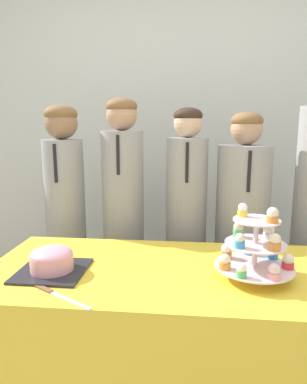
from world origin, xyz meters
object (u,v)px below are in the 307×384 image
(student_0, at_px, (66,225))
(student_1, at_px, (124,226))
(cake_knife, at_px, (53,293))
(round_cake, at_px, (52,260))
(cupcake_stand, at_px, (256,248))
(student_3, at_px, (241,240))
(student_2, at_px, (186,233))

(student_0, height_order, student_1, student_1)
(cake_knife, bearing_deg, student_0, 137.16)
(student_1, bearing_deg, round_cake, -103.26)
(student_0, relative_size, student_1, 0.97)
(round_cake, bearing_deg, cake_knife, -67.44)
(cupcake_stand, bearing_deg, student_0, 146.72)
(student_0, bearing_deg, round_cake, -74.39)
(round_cake, relative_size, student_3, 0.19)
(cupcake_stand, distance_m, student_3, 0.70)
(round_cake, bearing_deg, student_3, 38.88)
(cake_knife, relative_size, student_0, 0.18)
(cake_knife, xyz_separation_m, student_1, (0.09, 0.89, -0.01))
(student_0, bearing_deg, cupcake_stand, -33.28)
(round_cake, xyz_separation_m, student_3, (0.88, 0.71, -0.12))
(round_cake, relative_size, cake_knife, 1.06)
(cake_knife, xyz_separation_m, student_0, (-0.27, 0.89, -0.01))
(round_cake, xyz_separation_m, cake_knife, (0.07, -0.18, -0.05))
(round_cake, height_order, student_2, student_2)
(student_3, bearing_deg, cake_knife, -132.12)
(cupcake_stand, relative_size, student_1, 0.21)
(student_1, bearing_deg, cake_knife, -95.92)
(student_1, bearing_deg, cupcake_stand, -45.52)
(student_0, xyz_separation_m, student_1, (0.36, 0.00, 0.00))
(cake_knife, distance_m, student_3, 1.20)
(student_2, bearing_deg, student_1, 180.00)
(round_cake, bearing_deg, cupcake_stand, 2.38)
(round_cake, relative_size, student_1, 0.18)
(student_2, distance_m, student_3, 0.33)
(student_1, bearing_deg, student_2, -0.00)
(cupcake_stand, bearing_deg, student_1, 134.48)
(cupcake_stand, relative_size, student_2, 0.22)
(student_3, bearing_deg, round_cake, -141.12)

